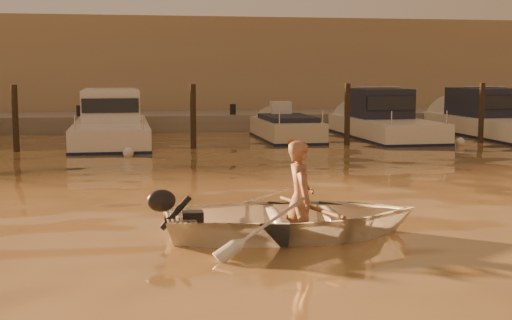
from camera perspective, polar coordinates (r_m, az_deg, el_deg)
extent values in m
plane|color=olive|center=(8.97, 4.96, -8.46)|extent=(160.00, 160.00, 0.00)
imported|color=white|center=(10.50, 3.01, -4.61)|extent=(3.83, 2.78, 0.78)
imported|color=#9B664D|center=(10.47, 3.56, -3.09)|extent=(0.42, 0.63, 1.70)
cylinder|color=brown|center=(10.53, 4.35, -3.76)|extent=(0.45, 2.07, 0.13)
cylinder|color=brown|center=(10.48, 3.28, -3.80)|extent=(0.47, 2.07, 0.13)
cylinder|color=#2D2319|center=(22.40, -18.69, 2.93)|extent=(0.18, 0.18, 2.20)
cylinder|color=#2D2319|center=(22.27, -5.05, 3.25)|extent=(0.18, 0.18, 2.20)
cylinder|color=#2D2319|center=(23.29, 7.31, 3.39)|extent=(0.18, 0.18, 2.20)
cylinder|color=#2D2319|center=(25.13, 17.59, 3.39)|extent=(0.18, 0.18, 2.20)
sphere|color=silver|center=(20.47, -10.19, 0.58)|extent=(0.30, 0.30, 0.30)
sphere|color=#EB5A1B|center=(22.90, 2.80, 1.37)|extent=(0.30, 0.30, 0.30)
sphere|color=silver|center=(24.09, 16.03, 1.39)|extent=(0.30, 0.30, 0.30)
cube|color=gray|center=(30.00, -6.08, 2.81)|extent=(52.00, 4.00, 1.00)
cube|color=#9E8466|center=(35.40, -6.83, 7.11)|extent=(46.00, 7.00, 4.80)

